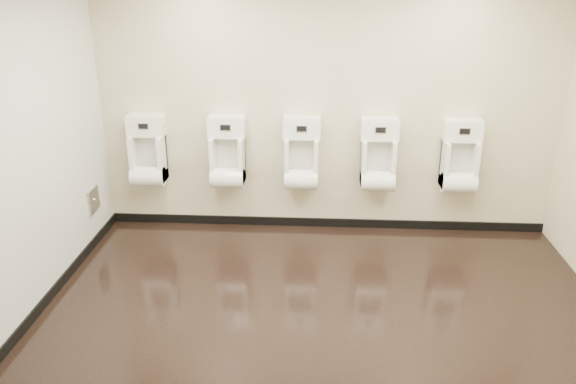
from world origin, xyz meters
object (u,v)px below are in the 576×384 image
urinal_1 (227,157)px  urinal_2 (302,159)px  urinal_0 (148,156)px  access_panel (93,200)px  urinal_3 (378,160)px  urinal_4 (460,161)px

urinal_1 → urinal_2: same height
urinal_0 → urinal_2: bearing=0.0°
access_panel → urinal_0: (0.51, 0.41, 0.37)m
urinal_0 → urinal_3: 2.55m
urinal_0 → urinal_2: same height
urinal_4 → access_panel: bearing=-174.0°
urinal_3 → urinal_2: bearing=180.0°
urinal_0 → urinal_1: 0.89m
access_panel → urinal_4: bearing=6.0°
urinal_4 → urinal_1: bearing=180.0°
urinal_0 → urinal_2: 1.71m
access_panel → urinal_4: (3.93, 0.41, 0.37)m
urinal_1 → urinal_4: size_ratio=1.00×
urinal_0 → urinal_1: same height
urinal_1 → urinal_3: size_ratio=1.00×
urinal_2 → urinal_4: bearing=0.0°
urinal_1 → urinal_3: same height
urinal_4 → urinal_3: bearing=180.0°
urinal_2 → urinal_1: bearing=180.0°
access_panel → urinal_3: size_ratio=0.32×
access_panel → urinal_0: 0.75m
access_panel → urinal_2: (2.22, 0.41, 0.37)m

